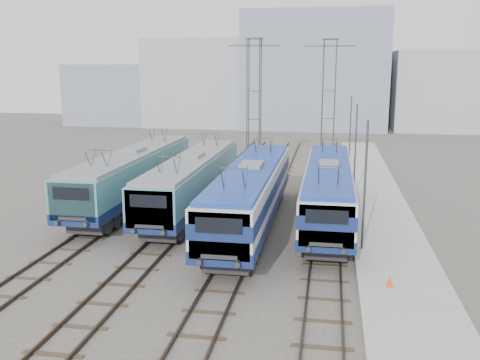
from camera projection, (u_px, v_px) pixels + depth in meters
name	position (u px, v px, depth m)	size (l,w,h in m)	color
ground	(192.00, 258.00, 27.39)	(160.00, 160.00, 0.00)	#514C47
platform	(383.00, 221.00, 33.40)	(4.00, 70.00, 0.30)	#9E9E99
locomotive_far_left	(133.00, 173.00, 37.33)	(2.95, 18.67, 3.51)	navy
locomotive_center_left	(192.00, 179.00, 35.79)	(2.85, 18.03, 3.39)	navy
locomotive_center_right	(251.00, 191.00, 31.61)	(2.97, 18.79, 3.53)	navy
locomotive_far_right	(328.00, 187.00, 33.00)	(2.83, 17.91, 3.37)	navy
catenary_tower_west	(254.00, 101.00, 47.23)	(4.50, 1.20, 12.00)	#3F4247
catenary_tower_east	(329.00, 100.00, 48.09)	(4.50, 1.20, 12.00)	#3F4247
mast_front	(365.00, 189.00, 27.18)	(0.12, 0.12, 7.00)	#3F4247
mast_mid	(355.00, 152.00, 38.75)	(0.12, 0.12, 7.00)	#3F4247
mast_rear	(350.00, 133.00, 50.33)	(0.12, 0.12, 7.00)	#3F4247
safety_cone	(390.00, 281.00, 22.98)	(0.30, 0.30, 0.49)	red
building_west	(205.00, 83.00, 88.04)	(18.00, 12.00, 14.00)	#98A0A9
building_center	(315.00, 71.00, 84.67)	(22.00, 14.00, 18.00)	gray
building_east	(446.00, 91.00, 82.00)	(16.00, 12.00, 12.00)	#98A0A9
building_far_west	(113.00, 95.00, 91.08)	(14.00, 10.00, 10.00)	gray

